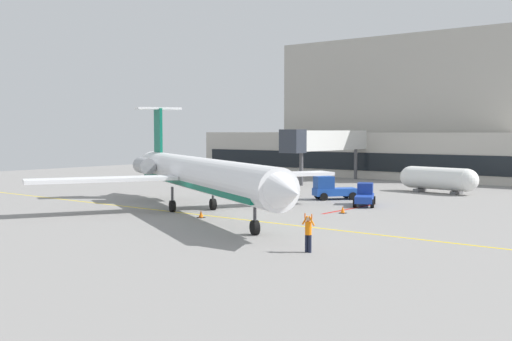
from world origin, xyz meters
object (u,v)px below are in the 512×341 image
Objects in this scene: belt_loader at (220,178)px; marshaller at (308,233)px; pushback_tractor at (331,189)px; fuel_tank at (438,179)px; regional_jet at (196,174)px; baggage_tug at (365,195)px.

belt_loader is 39.45m from marshaller.
fuel_tank reaches higher than pushback_tractor.
regional_jet reaches higher than baggage_tug.
fuel_tank reaches higher than belt_loader.
belt_loader is (-13.60, 17.98, -2.02)m from regional_jet.
fuel_tank reaches higher than marshaller.
marshaller is at bearing -77.70° from fuel_tank.
marshaller is (8.01, -20.39, 0.18)m from baggage_tug.
pushback_tractor is (3.20, 14.39, -1.99)m from regional_jet.
baggage_tug is at bearing -25.30° from pushback_tractor.
belt_loader is (-21.49, 5.81, 0.10)m from baggage_tug.
pushback_tractor is 1.22× the size of belt_loader.
baggage_tug is at bearing 111.46° from marshaller.
belt_loader is at bearing 138.40° from marshaller.
fuel_tank is at bearing 102.30° from marshaller.
fuel_tank is at bearing 88.00° from baggage_tug.
pushback_tractor is 12.98m from fuel_tank.
belt_loader is 0.39× the size of fuel_tank.
belt_loader is (-16.80, 3.59, -0.02)m from pushback_tractor.
pushback_tractor is at bearing -12.07° from belt_loader.
marshaller reaches higher than baggage_tug.
baggage_tug is 1.21× the size of belt_loader.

